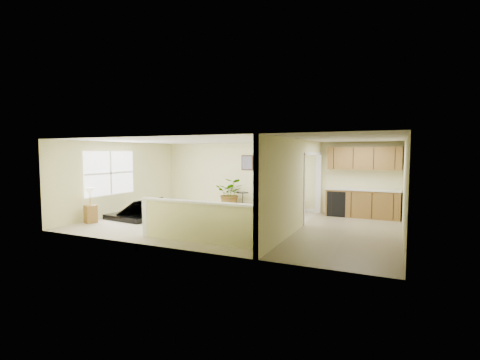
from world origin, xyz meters
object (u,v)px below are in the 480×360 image
at_px(palm_plant, 231,194).
at_px(small_plant, 289,209).
at_px(piano_bench, 193,214).
at_px(loveseat, 278,204).
at_px(piano, 138,199).
at_px(lamp_stand, 90,208).
at_px(accent_table, 243,198).

bearing_deg(palm_plant, small_plant, -10.59).
relative_size(piano_bench, small_plant, 1.66).
bearing_deg(loveseat, palm_plant, -177.28).
bearing_deg(loveseat, small_plant, -29.89).
relative_size(piano, palm_plant, 1.66).
xyz_separation_m(piano_bench, loveseat, (1.74, 2.89, 0.03)).
height_order(small_plant, lamp_stand, lamp_stand).
xyz_separation_m(piano, accent_table, (2.41, 3.05, -0.21)).
distance_m(piano_bench, loveseat, 3.37).
distance_m(loveseat, lamp_stand, 6.19).
height_order(piano_bench, small_plant, piano_bench).
relative_size(accent_table, palm_plant, 0.52).
xyz_separation_m(piano_bench, small_plant, (2.27, 2.52, -0.06)).
distance_m(piano, small_plant, 5.07).
xyz_separation_m(loveseat, small_plant, (0.53, -0.38, -0.09)).
distance_m(accent_table, small_plant, 2.07).
bearing_deg(lamp_stand, piano, 59.60).
relative_size(piano_bench, loveseat, 0.55).
bearing_deg(accent_table, piano_bench, -95.39).
xyz_separation_m(piano, lamp_stand, (-0.74, -1.27, -0.17)).
bearing_deg(loveseat, piano_bench, -115.86).
relative_size(piano_bench, palm_plant, 0.65).
relative_size(piano, piano_bench, 2.54).
relative_size(small_plant, lamp_stand, 0.45).
relative_size(loveseat, lamp_stand, 1.35).
distance_m(piano, lamp_stand, 1.48).
bearing_deg(accent_table, palm_plant, -168.26).
xyz_separation_m(piano, palm_plant, (1.94, 2.95, -0.05)).
bearing_deg(small_plant, lamp_stand, -143.77).
bearing_deg(small_plant, accent_table, 164.41).
bearing_deg(loveseat, piano, -138.16).
xyz_separation_m(loveseat, accent_table, (-1.45, 0.18, 0.11)).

